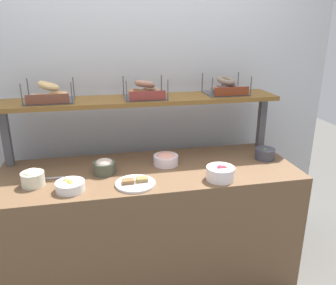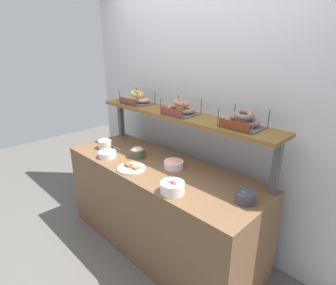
{
  "view_description": "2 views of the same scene",
  "coord_description": "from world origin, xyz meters",
  "px_view_note": "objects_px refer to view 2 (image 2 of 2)",
  "views": [
    {
      "loc": [
        -0.31,
        -2.06,
        1.76
      ],
      "look_at": [
        0.13,
        0.01,
        1.03
      ],
      "focal_mm": 36.3,
      "sensor_mm": 36.0,
      "label": 1
    },
    {
      "loc": [
        1.6,
        -1.48,
        1.87
      ],
      "look_at": [
        0.05,
        0.07,
        1.07
      ],
      "focal_mm": 28.88,
      "sensor_mm": 36.0,
      "label": 2
    }
  ],
  "objects_px": {
    "serving_plate_white": "(132,168)",
    "bowl_tuna_salad": "(138,152)",
    "bowl_potato_salad": "(105,143)",
    "bagel_basket_poppy": "(242,121)",
    "bagel_basket_everything": "(180,109)",
    "serving_spoon_near_plate": "(113,147)",
    "bowl_fruit_salad": "(107,154)",
    "bowl_lox_spread": "(174,164)",
    "bagel_basket_plain": "(137,99)",
    "bowl_beet_salad": "(172,187)",
    "bowl_veggie_mix": "(245,197)"
  },
  "relations": [
    {
      "from": "bowl_beet_salad",
      "to": "bowl_potato_salad",
      "type": "height_order",
      "value": "bowl_potato_salad"
    },
    {
      "from": "bowl_tuna_salad",
      "to": "serving_plate_white",
      "type": "height_order",
      "value": "bowl_tuna_salad"
    },
    {
      "from": "serving_plate_white",
      "to": "bagel_basket_everything",
      "type": "bearing_deg",
      "value": 73.81
    },
    {
      "from": "bowl_fruit_salad",
      "to": "bagel_basket_everything",
      "type": "xyz_separation_m",
      "value": [
        0.51,
        0.46,
        0.45
      ]
    },
    {
      "from": "bowl_fruit_salad",
      "to": "serving_spoon_near_plate",
      "type": "distance_m",
      "value": 0.25
    },
    {
      "from": "bagel_basket_everything",
      "to": "bowl_beet_salad",
      "type": "bearing_deg",
      "value": -51.96
    },
    {
      "from": "bowl_veggie_mix",
      "to": "bagel_basket_poppy",
      "type": "height_order",
      "value": "bagel_basket_poppy"
    },
    {
      "from": "bowl_lox_spread",
      "to": "serving_spoon_near_plate",
      "type": "distance_m",
      "value": 0.8
    },
    {
      "from": "bowl_beet_salad",
      "to": "bowl_potato_salad",
      "type": "relative_size",
      "value": 1.3
    },
    {
      "from": "bowl_potato_salad",
      "to": "bagel_basket_poppy",
      "type": "xyz_separation_m",
      "value": [
        1.33,
        0.38,
        0.43
      ]
    },
    {
      "from": "bowl_tuna_salad",
      "to": "bagel_basket_everything",
      "type": "distance_m",
      "value": 0.59
    },
    {
      "from": "bowl_tuna_salad",
      "to": "bagel_basket_everything",
      "type": "height_order",
      "value": "bagel_basket_everything"
    },
    {
      "from": "bowl_lox_spread",
      "to": "bagel_basket_everything",
      "type": "height_order",
      "value": "bagel_basket_everything"
    },
    {
      "from": "bowl_beet_salad",
      "to": "bowl_potato_salad",
      "type": "xyz_separation_m",
      "value": [
        -1.12,
        0.15,
        0.01
      ]
    },
    {
      "from": "bowl_veggie_mix",
      "to": "bagel_basket_poppy",
      "type": "bearing_deg",
      "value": 129.89
    },
    {
      "from": "bowl_lox_spread",
      "to": "bagel_basket_everything",
      "type": "relative_size",
      "value": 0.59
    },
    {
      "from": "bowl_fruit_salad",
      "to": "bagel_basket_plain",
      "type": "xyz_separation_m",
      "value": [
        -0.12,
        0.48,
        0.45
      ]
    },
    {
      "from": "serving_spoon_near_plate",
      "to": "bowl_veggie_mix",
      "type": "bearing_deg",
      "value": 1.66
    },
    {
      "from": "bowl_tuna_salad",
      "to": "bowl_potato_salad",
      "type": "bearing_deg",
      "value": -167.36
    },
    {
      "from": "bowl_beet_salad",
      "to": "bagel_basket_plain",
      "type": "bearing_deg",
      "value": 153.26
    },
    {
      "from": "bowl_potato_salad",
      "to": "bagel_basket_poppy",
      "type": "distance_m",
      "value": 1.45
    },
    {
      "from": "bowl_fruit_salad",
      "to": "bagel_basket_everything",
      "type": "distance_m",
      "value": 0.82
    },
    {
      "from": "bowl_veggie_mix",
      "to": "bowl_lox_spread",
      "type": "distance_m",
      "value": 0.72
    },
    {
      "from": "bowl_fruit_salad",
      "to": "serving_plate_white",
      "type": "relative_size",
      "value": 0.69
    },
    {
      "from": "bowl_veggie_mix",
      "to": "bowl_lox_spread",
      "type": "height_order",
      "value": "bowl_lox_spread"
    },
    {
      "from": "bowl_potato_salad",
      "to": "bagel_basket_everything",
      "type": "xyz_separation_m",
      "value": [
        0.73,
        0.35,
        0.42
      ]
    },
    {
      "from": "bowl_fruit_salad",
      "to": "bowl_tuna_salad",
      "type": "relative_size",
      "value": 1.17
    },
    {
      "from": "bowl_veggie_mix",
      "to": "serving_plate_white",
      "type": "relative_size",
      "value": 0.58
    },
    {
      "from": "bowl_lox_spread",
      "to": "bowl_fruit_salad",
      "type": "bearing_deg",
      "value": -156.47
    },
    {
      "from": "serving_plate_white",
      "to": "bagel_basket_everything",
      "type": "relative_size",
      "value": 0.84
    },
    {
      "from": "bowl_beet_salad",
      "to": "bowl_fruit_salad",
      "type": "xyz_separation_m",
      "value": [
        -0.9,
        0.04,
        -0.01
      ]
    },
    {
      "from": "serving_plate_white",
      "to": "bagel_basket_poppy",
      "type": "height_order",
      "value": "bagel_basket_poppy"
    },
    {
      "from": "serving_spoon_near_plate",
      "to": "bagel_basket_everything",
      "type": "xyz_separation_m",
      "value": [
        0.69,
        0.28,
        0.47
      ]
    },
    {
      "from": "bowl_fruit_salad",
      "to": "bowl_lox_spread",
      "type": "distance_m",
      "value": 0.68
    },
    {
      "from": "bowl_veggie_mix",
      "to": "bagel_basket_everything",
      "type": "relative_size",
      "value": 0.49
    },
    {
      "from": "serving_plate_white",
      "to": "bagel_basket_everything",
      "type": "xyz_separation_m",
      "value": [
        0.14,
        0.47,
        0.47
      ]
    },
    {
      "from": "bagel_basket_plain",
      "to": "bowl_potato_salad",
      "type": "bearing_deg",
      "value": -105.07
    },
    {
      "from": "bowl_veggie_mix",
      "to": "bowl_potato_salad",
      "type": "height_order",
      "value": "bowl_potato_salad"
    },
    {
      "from": "serving_plate_white",
      "to": "serving_spoon_near_plate",
      "type": "bearing_deg",
      "value": 161.22
    },
    {
      "from": "bowl_lox_spread",
      "to": "bagel_basket_plain",
      "type": "height_order",
      "value": "bagel_basket_plain"
    },
    {
      "from": "bowl_veggie_mix",
      "to": "bowl_fruit_salad",
      "type": "xyz_separation_m",
      "value": [
        -1.34,
        -0.23,
        -0.01
      ]
    },
    {
      "from": "bowl_fruit_salad",
      "to": "serving_plate_white",
      "type": "height_order",
      "value": "bowl_fruit_salad"
    },
    {
      "from": "serving_spoon_near_plate",
      "to": "bowl_potato_salad",
      "type": "bearing_deg",
      "value": -124.21
    },
    {
      "from": "bowl_lox_spread",
      "to": "bagel_basket_everything",
      "type": "bearing_deg",
      "value": 119.4
    },
    {
      "from": "bowl_beet_salad",
      "to": "bagel_basket_plain",
      "type": "relative_size",
      "value": 0.57
    },
    {
      "from": "bowl_potato_salad",
      "to": "serving_spoon_near_plate",
      "type": "distance_m",
      "value": 0.1
    },
    {
      "from": "bowl_fruit_salad",
      "to": "bowl_lox_spread",
      "type": "height_order",
      "value": "bowl_lox_spread"
    },
    {
      "from": "serving_plate_white",
      "to": "bowl_tuna_salad",
      "type": "bearing_deg",
      "value": 129.45
    },
    {
      "from": "bowl_fruit_salad",
      "to": "serving_plate_white",
      "type": "xyz_separation_m",
      "value": [
        0.38,
        -0.0,
        -0.02
      ]
    },
    {
      "from": "serving_plate_white",
      "to": "bowl_beet_salad",
      "type": "bearing_deg",
      "value": -3.65
    }
  ]
}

